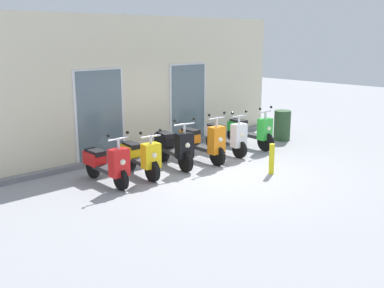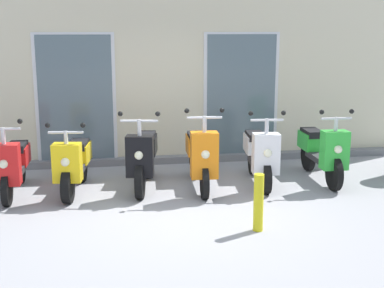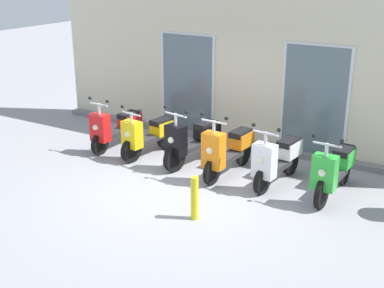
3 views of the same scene
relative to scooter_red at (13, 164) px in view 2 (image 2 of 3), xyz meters
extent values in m
plane|color=#939399|center=(2.31, -1.12, -0.45)|extent=(40.00, 40.00, 0.00)
cube|color=beige|center=(2.31, 1.70, 1.33)|extent=(9.71, 0.30, 3.56)
cube|color=slate|center=(2.31, 1.45, -0.39)|extent=(9.71, 0.20, 0.12)
cube|color=silver|center=(0.85, 1.53, 0.70)|extent=(1.37, 0.04, 2.30)
cube|color=slate|center=(0.85, 1.51, 0.70)|extent=(1.25, 0.02, 2.22)
cube|color=silver|center=(3.77, 1.53, 0.70)|extent=(1.37, 0.04, 2.30)
cube|color=slate|center=(3.77, 1.51, 0.70)|extent=(1.25, 0.02, 2.22)
cylinder|color=black|center=(-0.01, -0.53, -0.23)|extent=(0.10, 0.45, 0.45)
cylinder|color=black|center=(0.01, 0.57, -0.23)|extent=(0.10, 0.45, 0.45)
cube|color=#2D2D30|center=(0.00, 0.02, -0.13)|extent=(0.27, 0.68, 0.09)
cube|color=red|center=(-0.01, -0.49, 0.12)|extent=(0.38, 0.25, 0.57)
sphere|color=#F2EFCC|center=(-0.01, -0.62, 0.16)|extent=(0.12, 0.12, 0.12)
cube|color=red|center=(0.01, 0.47, 0.02)|extent=(0.31, 0.52, 0.28)
cube|color=black|center=(0.01, 0.43, 0.16)|extent=(0.27, 0.48, 0.11)
cylinder|color=silver|center=(-0.01, -0.49, 0.50)|extent=(0.06, 0.06, 0.24)
cylinder|color=silver|center=(-0.01, -0.49, 0.60)|extent=(0.46, 0.04, 0.04)
sphere|color=black|center=(0.22, -0.49, 0.70)|extent=(0.07, 0.07, 0.07)
cylinder|color=black|center=(0.80, -0.53, -0.22)|extent=(0.18, 0.49, 0.47)
cylinder|color=black|center=(0.94, 0.50, -0.22)|extent=(0.18, 0.49, 0.47)
cube|color=#2D2D30|center=(0.87, -0.02, -0.12)|extent=(0.34, 0.68, 0.09)
cube|color=yellow|center=(0.81, -0.49, 0.11)|extent=(0.41, 0.29, 0.53)
sphere|color=#F2EFCC|center=(0.79, -0.62, 0.15)|extent=(0.12, 0.12, 0.12)
cube|color=yellow|center=(0.93, 0.40, 0.03)|extent=(0.37, 0.56, 0.28)
cube|color=black|center=(0.92, 0.36, 0.17)|extent=(0.32, 0.51, 0.11)
cylinder|color=silver|center=(0.81, -0.49, 0.45)|extent=(0.06, 0.06, 0.20)
cylinder|color=silver|center=(0.81, -0.49, 0.53)|extent=(0.48, 0.10, 0.04)
sphere|color=black|center=(1.04, -0.53, 0.63)|extent=(0.07, 0.07, 0.07)
sphere|color=black|center=(0.57, -0.46, 0.63)|extent=(0.07, 0.07, 0.07)
cylinder|color=black|center=(1.80, -0.50, -0.19)|extent=(0.20, 0.53, 0.52)
cylinder|color=black|center=(1.99, 0.54, -0.19)|extent=(0.20, 0.53, 0.52)
cube|color=#2D2D30|center=(1.90, 0.02, -0.09)|extent=(0.37, 0.69, 0.09)
cube|color=black|center=(1.81, -0.46, 0.16)|extent=(0.42, 0.30, 0.58)
sphere|color=#F2EFCC|center=(1.78, -0.59, 0.20)|extent=(0.12, 0.12, 0.12)
cube|color=black|center=(1.97, 0.45, 0.11)|extent=(0.39, 0.57, 0.28)
cube|color=black|center=(1.97, 0.41, 0.25)|extent=(0.34, 0.52, 0.11)
cylinder|color=silver|center=(1.81, -0.46, 0.55)|extent=(0.06, 0.06, 0.25)
cylinder|color=silver|center=(1.81, -0.46, 0.66)|extent=(0.52, 0.13, 0.04)
sphere|color=black|center=(2.06, -0.51, 0.76)|extent=(0.07, 0.07, 0.07)
sphere|color=black|center=(1.55, -0.41, 0.76)|extent=(0.07, 0.07, 0.07)
cylinder|color=black|center=(2.70, -0.66, -0.21)|extent=(0.11, 0.49, 0.48)
cylinder|color=black|center=(2.76, 0.48, -0.21)|extent=(0.11, 0.49, 0.48)
cube|color=#2D2D30|center=(2.73, -0.09, -0.11)|extent=(0.30, 0.72, 0.09)
cube|color=orange|center=(2.70, -0.62, 0.17)|extent=(0.39, 0.26, 0.65)
sphere|color=#F2EFCC|center=(2.69, -0.75, 0.21)|extent=(0.12, 0.12, 0.12)
cube|color=orange|center=(2.76, 0.38, 0.10)|extent=(0.33, 0.54, 0.28)
cube|color=black|center=(2.75, 0.34, 0.24)|extent=(0.29, 0.49, 0.11)
cylinder|color=silver|center=(2.70, -0.62, 0.60)|extent=(0.06, 0.06, 0.25)
cylinder|color=silver|center=(2.70, -0.62, 0.71)|extent=(0.49, 0.06, 0.04)
sphere|color=black|center=(2.94, -0.63, 0.81)|extent=(0.07, 0.07, 0.07)
sphere|color=black|center=(2.46, -0.61, 0.81)|extent=(0.07, 0.07, 0.07)
cylinder|color=black|center=(3.62, -0.56, -0.22)|extent=(0.15, 0.47, 0.46)
cylinder|color=black|center=(3.73, 0.50, -0.22)|extent=(0.15, 0.47, 0.46)
cube|color=#2D2D30|center=(3.68, -0.03, -0.12)|extent=(0.32, 0.68, 0.09)
cube|color=white|center=(3.63, -0.52, 0.13)|extent=(0.40, 0.28, 0.60)
sphere|color=#F2EFCC|center=(3.62, -0.65, 0.17)|extent=(0.12, 0.12, 0.12)
cube|color=white|center=(3.72, 0.40, 0.08)|extent=(0.35, 0.55, 0.28)
cube|color=black|center=(3.72, 0.36, 0.22)|extent=(0.31, 0.50, 0.11)
cylinder|color=silver|center=(3.63, -0.52, 0.53)|extent=(0.06, 0.06, 0.24)
cylinder|color=silver|center=(3.63, -0.52, 0.63)|extent=(0.47, 0.08, 0.04)
sphere|color=black|center=(3.86, -0.54, 0.73)|extent=(0.07, 0.07, 0.07)
sphere|color=black|center=(3.39, -0.50, 0.73)|extent=(0.07, 0.07, 0.07)
cylinder|color=black|center=(4.67, -0.58, -0.19)|extent=(0.10, 0.52, 0.52)
cylinder|color=black|center=(4.71, 0.56, -0.19)|extent=(0.10, 0.52, 0.52)
cube|color=#2D2D30|center=(4.69, -0.01, -0.09)|extent=(0.28, 0.72, 0.09)
cube|color=green|center=(4.67, -0.54, 0.15)|extent=(0.39, 0.25, 0.58)
sphere|color=#F2EFCC|center=(4.67, -0.67, 0.19)|extent=(0.12, 0.12, 0.12)
cube|color=green|center=(4.71, 0.46, 0.08)|extent=(0.32, 0.53, 0.28)
cube|color=black|center=(4.71, 0.42, 0.22)|extent=(0.28, 0.49, 0.11)
cylinder|color=silver|center=(4.67, -0.54, 0.53)|extent=(0.06, 0.06, 0.22)
cylinder|color=silver|center=(4.67, -0.54, 0.63)|extent=(0.46, 0.05, 0.04)
sphere|color=black|center=(4.90, -0.55, 0.73)|extent=(0.07, 0.07, 0.07)
sphere|color=black|center=(4.45, -0.53, 0.73)|extent=(0.07, 0.07, 0.07)
cylinder|color=yellow|center=(3.11, -1.95, -0.10)|extent=(0.12, 0.12, 0.70)
camera|label=1|loc=(-5.01, -7.91, 2.62)|focal=42.60mm
camera|label=2|loc=(1.36, -7.76, 1.93)|focal=49.83mm
camera|label=3|loc=(6.82, -8.20, 3.37)|focal=48.87mm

